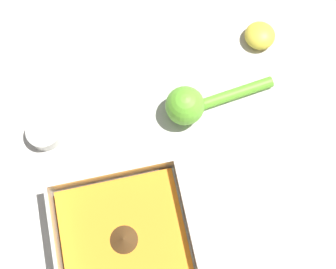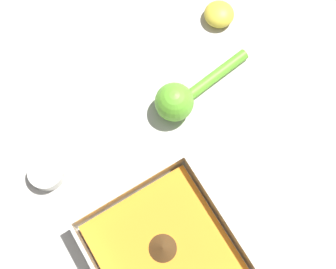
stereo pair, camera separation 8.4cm
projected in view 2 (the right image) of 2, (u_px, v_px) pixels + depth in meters
The scene contains 5 objects.
ground_plane at pixel (146, 236), 0.82m from camera, with size 4.00×4.00×0.00m, color beige.
square_dish at pixel (163, 249), 0.79m from camera, with size 0.23×0.23×0.06m.
spice_bowl at pixel (47, 173), 0.84m from camera, with size 0.06×0.06×0.03m.
lemon_squeezer at pixel (181, 98), 0.86m from camera, with size 0.21×0.07×0.07m.
lemon_half at pixel (219, 14), 0.93m from camera, with size 0.06×0.06×0.03m.
Camera 2 is at (0.01, 0.08, 0.83)m, focal length 50.00 mm.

